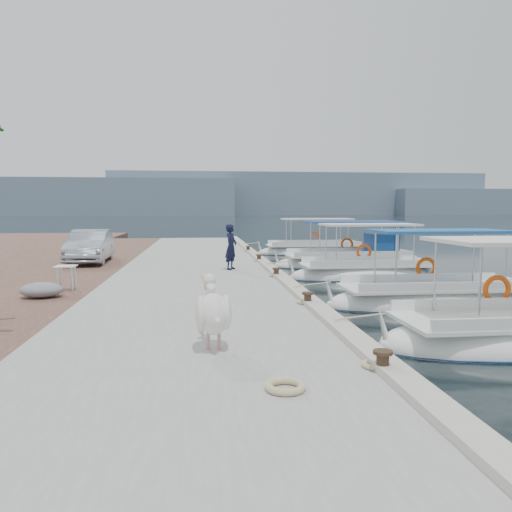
{
  "coord_description": "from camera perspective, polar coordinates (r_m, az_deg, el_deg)",
  "views": [
    {
      "loc": [
        -2.92,
        -15.19,
        2.84
      ],
      "look_at": [
        -1.0,
        1.91,
        1.2
      ],
      "focal_mm": 35.0,
      "sensor_mm": 36.0,
      "label": 1
    }
  ],
  "objects": [
    {
      "name": "distant_hills",
      "position": [
        219.17,
        2.13,
        6.69
      ],
      "size": [
        330.0,
        60.0,
        18.0
      ],
      "color": "slate",
      "rests_on": "ground"
    },
    {
      "name": "folding_table",
      "position": [
        15.13,
        -20.9,
        -1.82
      ],
      "size": [
        0.55,
        0.55,
        0.73
      ],
      "color": "silver",
      "rests_on": "cobblestone_strip"
    },
    {
      "name": "concrete_quay",
      "position": [
        20.36,
        -6.58,
        -1.9
      ],
      "size": [
        6.0,
        40.0,
        0.5
      ],
      "primitive_type": "cube",
      "color": "gray",
      "rests_on": "ground"
    },
    {
      "name": "fishing_caique_b",
      "position": [
        15.52,
        19.39,
        -4.94
      ],
      "size": [
        6.4,
        2.2,
        2.83
      ],
      "color": "white",
      "rests_on": "ground"
    },
    {
      "name": "tarp_bundle",
      "position": [
        14.36,
        -23.3,
        -3.58
      ],
      "size": [
        1.1,
        0.9,
        0.4
      ],
      "primitive_type": "ellipsoid",
      "color": "slate",
      "rests_on": "cobblestone_strip"
    },
    {
      "name": "cobblestone_strip",
      "position": [
        20.98,
        -20.38,
        -1.99
      ],
      "size": [
        4.0,
        40.0,
        0.5
      ],
      "primitive_type": "cube",
      "color": "#50332A",
      "rests_on": "ground"
    },
    {
      "name": "fishing_caique_e",
      "position": [
        31.49,
        6.6,
        0.46
      ],
      "size": [
        7.14,
        2.26,
        2.83
      ],
      "color": "white",
      "rests_on": "ground"
    },
    {
      "name": "pelican",
      "position": [
        8.39,
        -4.94,
        -6.36
      ],
      "size": [
        0.64,
        1.57,
        1.22
      ],
      "color": "tan",
      "rests_on": "concrete_quay"
    },
    {
      "name": "mooring_bollards",
      "position": [
        17.03,
        2.33,
        -1.81
      ],
      "size": [
        0.28,
        20.28,
        0.33
      ],
      "color": "black",
      "rests_on": "concrete_quay"
    },
    {
      "name": "fishing_caique_d",
      "position": [
        25.01,
        10.71,
        -0.74
      ],
      "size": [
        7.47,
        2.62,
        2.83
      ],
      "color": "white",
      "rests_on": "ground"
    },
    {
      "name": "quay_curb",
      "position": [
        20.5,
        1.2,
        -0.94
      ],
      "size": [
        0.44,
        40.0,
        0.12
      ],
      "primitive_type": "cube",
      "color": "#AFAA9B",
      "rests_on": "concrete_quay"
    },
    {
      "name": "fishing_caique_c",
      "position": [
        20.85,
        12.29,
        -2.16
      ],
      "size": [
        6.31,
        2.16,
        2.83
      ],
      "color": "white",
      "rests_on": "ground"
    },
    {
      "name": "fisherman",
      "position": [
        19.14,
        -2.87,
        1.04
      ],
      "size": [
        0.66,
        0.76,
        1.75
      ],
      "primitive_type": "imported",
      "rotation": [
        0.0,
        0.0,
        1.1
      ],
      "color": "black",
      "rests_on": "concrete_quay"
    },
    {
      "name": "ground",
      "position": [
        15.73,
        4.42,
        -4.98
      ],
      "size": [
        400.0,
        400.0,
        0.0
      ],
      "primitive_type": "plane",
      "color": "black",
      "rests_on": "ground"
    },
    {
      "name": "rope_coil",
      "position": [
        6.67,
        3.38,
        -14.66
      ],
      "size": [
        0.54,
        0.54,
        0.1
      ],
      "primitive_type": "torus",
      "color": "#C6B284",
      "rests_on": "concrete_quay"
    },
    {
      "name": "parked_car",
      "position": [
        22.79,
        -18.44,
        1.07
      ],
      "size": [
        1.68,
        4.38,
        1.42
      ],
      "primitive_type": "imported",
      "rotation": [
        0.0,
        0.0,
        0.04
      ],
      "color": "#A0AAB7",
      "rests_on": "cobblestone_strip"
    }
  ]
}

